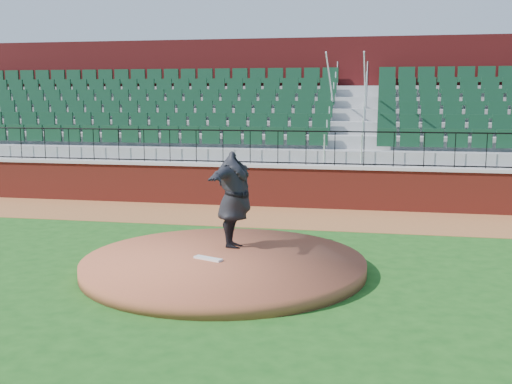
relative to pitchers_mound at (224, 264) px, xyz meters
The scene contains 10 objects.
ground 0.35m from the pitchers_mound, 21.08° to the left, with size 90.00×90.00×0.00m, color #184B15.
warning_track 5.53m from the pitchers_mound, 86.80° to the left, with size 34.00×3.20×0.01m, color brown.
field_wall 7.14m from the pitchers_mound, 87.52° to the left, with size 34.00×0.35×1.20m, color maroon.
wall_cap 7.21m from the pitchers_mound, 87.52° to the left, with size 34.00×0.45×0.10m, color #B7B7B7.
wall_railing 7.32m from the pitchers_mound, 87.52° to the left, with size 34.00×0.05×1.00m, color black, non-canonical shape.
seating_stands 10.09m from the pitchers_mound, 88.21° to the left, with size 34.00×5.10×4.60m, color gray, non-canonical shape.
concourse_wall 12.92m from the pitchers_mound, 88.60° to the left, with size 34.00×0.50×5.50m, color maroon.
pitchers_mound is the anchor object (origin of this frame).
pitching_rubber 0.34m from the pitchers_mound, 149.45° to the right, with size 0.60×0.15×0.04m, color silver.
pitcher 1.43m from the pitchers_mound, 90.19° to the left, with size 2.44×0.66×1.98m, color black.
Camera 1 is at (2.55, -11.30, 3.33)m, focal length 43.35 mm.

